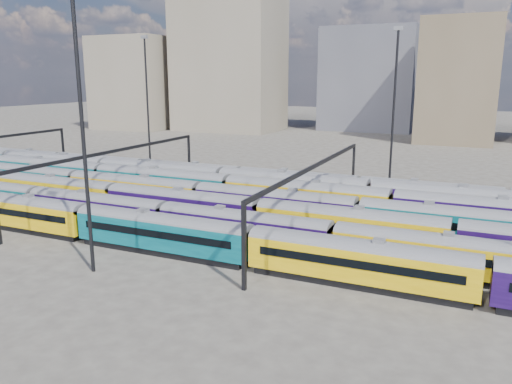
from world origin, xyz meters
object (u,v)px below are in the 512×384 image
at_px(rake_1, 165,215).
at_px(rake_2, 259,212).
at_px(mast_2, 82,124).
at_px(rake_0, 359,257).

distance_m(rake_1, rake_2, 10.98).
distance_m(rake_1, mast_2, 16.55).
distance_m(rake_0, rake_2, 17.14).
bearing_deg(rake_1, rake_0, -11.92).
distance_m(rake_0, rake_1, 24.21).
relative_size(rake_1, mast_2, 4.67).
bearing_deg(rake_0, rake_1, 168.08).
bearing_deg(rake_2, rake_0, -35.69).
height_order(rake_1, rake_2, rake_2).
height_order(rake_0, mast_2, mast_2).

